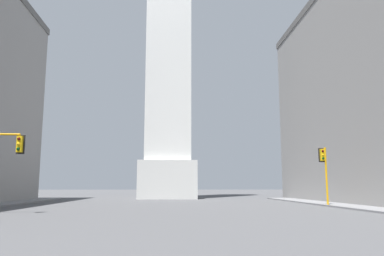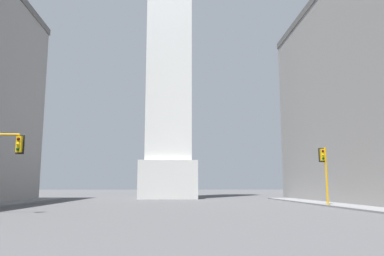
{
  "view_description": "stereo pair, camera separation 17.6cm",
  "coord_description": "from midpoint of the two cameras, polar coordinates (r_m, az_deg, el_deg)",
  "views": [
    {
      "loc": [
        0.38,
        -0.67,
        1.84
      ],
      "look_at": [
        2.57,
        37.0,
        7.7
      ],
      "focal_mm": 35.0,
      "sensor_mm": 36.0,
      "label": 1
    },
    {
      "loc": [
        0.55,
        -0.68,
        1.84
      ],
      "look_at": [
        2.57,
        37.0,
        7.7
      ],
      "focal_mm": 35.0,
      "sensor_mm": 36.0,
      "label": 2
    }
  ],
  "objects": [
    {
      "name": "traffic_light_mid_right",
      "position": [
        37.11,
        19.67,
        -5.63
      ],
      "size": [
        0.78,
        0.5,
        5.42
      ],
      "color": "orange",
      "rests_on": "ground_plane"
    }
  ]
}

